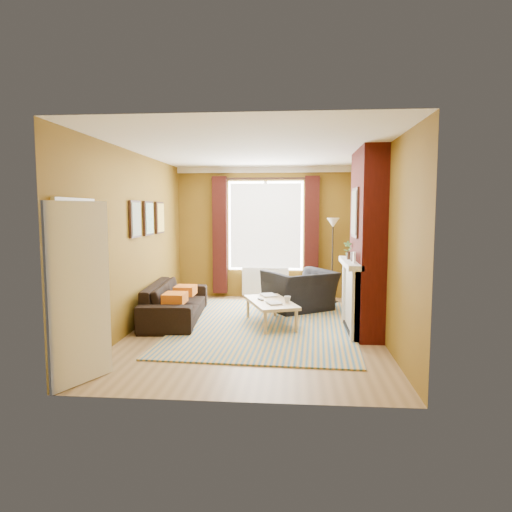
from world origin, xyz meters
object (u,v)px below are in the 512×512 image
object	(u,v)px
sofa	(176,301)
coffee_table	(271,303)
armchair	(300,291)
wicker_stool	(303,290)
floor_lamp	(333,236)

from	to	relation	value
sofa	coffee_table	bearing A→B (deg)	-103.74
armchair	coffee_table	bearing A→B (deg)	33.12
armchair	wicker_stool	world-z (taller)	armchair
wicker_stool	floor_lamp	size ratio (longest dim) A/B	0.29
armchair	coffee_table	distance (m)	1.24
armchair	floor_lamp	xyz separation A→B (m)	(0.66, 0.80, 0.99)
coffee_table	wicker_stool	size ratio (longest dim) A/B	2.72
sofa	coffee_table	size ratio (longest dim) A/B	1.59
coffee_table	floor_lamp	world-z (taller)	floor_lamp
armchair	wicker_stool	bearing A→B (deg)	-128.73
armchair	coffee_table	size ratio (longest dim) A/B	0.85
sofa	armchair	distance (m)	2.32
armchair	floor_lamp	distance (m)	1.43
sofa	floor_lamp	world-z (taller)	floor_lamp
floor_lamp	sofa	bearing A→B (deg)	-149.25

